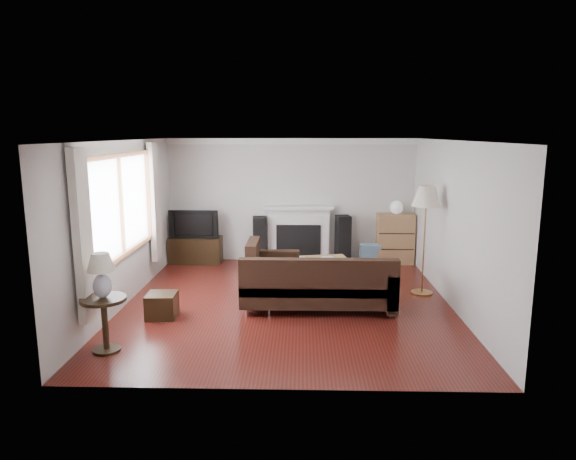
{
  "coord_description": "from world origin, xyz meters",
  "views": [
    {
      "loc": [
        0.22,
        -7.65,
        2.62
      ],
      "look_at": [
        0.0,
        0.3,
        1.1
      ],
      "focal_mm": 32.0,
      "sensor_mm": 36.0,
      "label": 1
    }
  ],
  "objects_px": {
    "bookshelf": "(395,239)",
    "floor_lamp": "(424,241)",
    "coffee_table": "(314,272)",
    "tv_stand": "(196,250)",
    "sectional_sofa": "(318,283)",
    "side_table": "(105,324)"
  },
  "relations": [
    {
      "from": "bookshelf",
      "to": "coffee_table",
      "type": "bearing_deg",
      "value": -136.45
    },
    {
      "from": "bookshelf",
      "to": "floor_lamp",
      "type": "relative_size",
      "value": 0.57
    },
    {
      "from": "tv_stand",
      "to": "side_table",
      "type": "distance_m",
      "value": 4.34
    },
    {
      "from": "side_table",
      "to": "sectional_sofa",
      "type": "bearing_deg",
      "value": 31.52
    },
    {
      "from": "bookshelf",
      "to": "floor_lamp",
      "type": "xyz_separation_m",
      "value": [
        0.1,
        -2.01,
        0.39
      ]
    },
    {
      "from": "tv_stand",
      "to": "coffee_table",
      "type": "relative_size",
      "value": 0.88
    },
    {
      "from": "tv_stand",
      "to": "sectional_sofa",
      "type": "distance_m",
      "value": 3.65
    },
    {
      "from": "sectional_sofa",
      "to": "tv_stand",
      "type": "bearing_deg",
      "value": 131.37
    },
    {
      "from": "tv_stand",
      "to": "sectional_sofa",
      "type": "xyz_separation_m",
      "value": [
        2.41,
        -2.73,
        0.14
      ]
    },
    {
      "from": "coffee_table",
      "to": "floor_lamp",
      "type": "distance_m",
      "value": 1.94
    },
    {
      "from": "coffee_table",
      "to": "side_table",
      "type": "distance_m",
      "value": 3.8
    },
    {
      "from": "floor_lamp",
      "to": "sectional_sofa",
      "type": "bearing_deg",
      "value": -156.04
    },
    {
      "from": "bookshelf",
      "to": "sectional_sofa",
      "type": "relative_size",
      "value": 0.41
    },
    {
      "from": "side_table",
      "to": "bookshelf",
      "type": "bearing_deg",
      "value": 45.87
    },
    {
      "from": "floor_lamp",
      "to": "coffee_table",
      "type": "bearing_deg",
      "value": 166.76
    },
    {
      "from": "bookshelf",
      "to": "side_table",
      "type": "bearing_deg",
      "value": -134.13
    },
    {
      "from": "tv_stand",
      "to": "floor_lamp",
      "type": "relative_size",
      "value": 0.59
    },
    {
      "from": "tv_stand",
      "to": "floor_lamp",
      "type": "xyz_separation_m",
      "value": [
        4.15,
        -1.96,
        0.63
      ]
    },
    {
      "from": "sectional_sofa",
      "to": "coffee_table",
      "type": "distance_m",
      "value": 1.2
    },
    {
      "from": "sectional_sofa",
      "to": "floor_lamp",
      "type": "bearing_deg",
      "value": 23.96
    },
    {
      "from": "coffee_table",
      "to": "bookshelf",
      "type": "bearing_deg",
      "value": 32.25
    },
    {
      "from": "sectional_sofa",
      "to": "coffee_table",
      "type": "xyz_separation_m",
      "value": [
        -0.03,
        1.19,
        -0.17
      ]
    }
  ]
}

